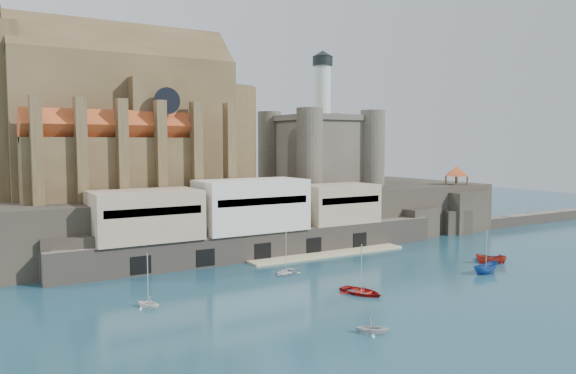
% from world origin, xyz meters
% --- Properties ---
extents(ground, '(300.00, 300.00, 0.00)m').
position_xyz_m(ground, '(0.00, 0.00, 0.00)').
color(ground, '#173D4E').
rests_on(ground, ground).
extents(promontory, '(100.00, 36.00, 10.00)m').
position_xyz_m(promontory, '(-0.19, 39.37, 4.92)').
color(promontory, black).
rests_on(promontory, ground).
extents(quay, '(70.00, 12.00, 13.05)m').
position_xyz_m(quay, '(-10.19, 23.07, 6.07)').
color(quay, '#6B6156').
rests_on(quay, ground).
extents(church, '(47.00, 25.93, 30.51)m').
position_xyz_m(church, '(-24.13, 41.85, 22.13)').
color(church, brown).
rests_on(church, promontory).
extents(castle_keep, '(21.20, 21.20, 29.30)m').
position_xyz_m(castle_keep, '(16.08, 41.08, 18.31)').
color(castle_keep, '#474238').
rests_on(castle_keep, promontory).
extents(rock_outcrop, '(14.50, 10.50, 8.70)m').
position_xyz_m(rock_outcrop, '(42.00, 25.84, 4.02)').
color(rock_outcrop, black).
rests_on(rock_outcrop, ground).
extents(pavilion, '(6.40, 6.40, 5.40)m').
position_xyz_m(pavilion, '(42.00, 26.00, 12.73)').
color(pavilion, brown).
rests_on(pavilion, rock_outcrop).
extents(breakwater, '(40.00, 3.00, 2.40)m').
position_xyz_m(breakwater, '(66.00, 24.00, 0.00)').
color(breakwater, '#6B6156').
rests_on(breakwater, ground).
extents(boat_0, '(4.43, 2.28, 5.96)m').
position_xyz_m(boat_0, '(-8.96, -4.55, 0.00)').
color(boat_0, '#A7120F').
rests_on(boat_0, ground).
extents(boat_1, '(3.31, 3.48, 3.48)m').
position_xyz_m(boat_1, '(-17.37, -16.68, 0.00)').
color(boat_1, silver).
rests_on(boat_1, ground).
extents(boat_2, '(2.01, 1.96, 4.95)m').
position_xyz_m(boat_2, '(13.81, -5.21, 0.00)').
color(boat_2, '#1B4896').
rests_on(boat_2, ground).
extents(boat_4, '(3.36, 2.98, 3.32)m').
position_xyz_m(boat_4, '(-33.86, 3.73, 0.00)').
color(boat_4, white).
rests_on(boat_4, ground).
extents(boat_5, '(2.55, 2.55, 4.75)m').
position_xyz_m(boat_5, '(19.99, -1.18, 0.00)').
color(boat_5, maroon).
rests_on(boat_5, ground).
extents(boat_6, '(2.74, 3.53, 4.93)m').
position_xyz_m(boat_6, '(-11.42, 9.83, 0.00)').
color(boat_6, silver).
rests_on(boat_6, ground).
extents(boat_7, '(2.63, 2.60, 2.66)m').
position_xyz_m(boat_7, '(20.42, 1.50, 0.00)').
color(boat_7, navy).
rests_on(boat_7, ground).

